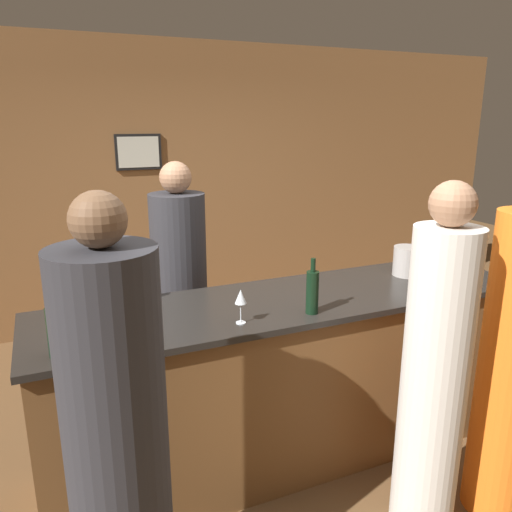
{
  "coord_description": "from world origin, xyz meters",
  "views": [
    {
      "loc": [
        -1.29,
        -2.44,
        2.06
      ],
      "look_at": [
        -0.19,
        0.1,
        1.29
      ],
      "focal_mm": 35.0,
      "sensor_mm": 36.0,
      "label": 1
    }
  ],
  "objects": [
    {
      "name": "ground_plane",
      "position": [
        0.0,
        0.0,
        0.0
      ],
      "size": [
        14.0,
        14.0,
        0.0
      ],
      "primitive_type": "plane",
      "color": "brown"
    },
    {
      "name": "back_wall",
      "position": [
        -0.0,
        2.53,
        1.4
      ],
      "size": [
        8.0,
        0.08,
        2.8
      ],
      "color": "olive",
      "rests_on": "ground_plane"
    },
    {
      "name": "bar_counter",
      "position": [
        0.0,
        0.0,
        0.52
      ],
      "size": [
        2.97,
        0.76,
        1.04
      ],
      "color": "brown",
      "rests_on": "ground_plane"
    },
    {
      "name": "bartender",
      "position": [
        -0.47,
        0.78,
        0.83
      ],
      "size": [
        0.38,
        0.38,
        1.79
      ],
      "rotation": [
        0.0,
        0.0,
        3.14
      ],
      "color": "#2D2D33",
      "rests_on": "ground_plane"
    },
    {
      "name": "guest_0",
      "position": [
        -1.13,
        -0.77,
        0.85
      ],
      "size": [
        0.38,
        0.38,
        1.84
      ],
      "color": "#2D2D33",
      "rests_on": "ground_plane"
    },
    {
      "name": "guest_1",
      "position": [
        0.35,
        -0.82,
        0.85
      ],
      "size": [
        0.31,
        0.31,
        1.8
      ],
      "color": "silver",
      "rests_on": "ground_plane"
    },
    {
      "name": "wine_bottle_0",
      "position": [
        -0.93,
        0.29,
        1.17
      ],
      "size": [
        0.08,
        0.08,
        0.3
      ],
      "color": "black",
      "rests_on": "bar_counter"
    },
    {
      "name": "wine_bottle_1",
      "position": [
        -0.01,
        -0.25,
        1.17
      ],
      "size": [
        0.07,
        0.07,
        0.31
      ],
      "color": "black",
      "rests_on": "bar_counter"
    },
    {
      "name": "wine_bottle_2",
      "position": [
        -1.3,
        -0.25,
        1.16
      ],
      "size": [
        0.07,
        0.07,
        0.3
      ],
      "color": "black",
      "rests_on": "bar_counter"
    },
    {
      "name": "ice_bucket",
      "position": [
        0.91,
        0.09,
        1.14
      ],
      "size": [
        0.19,
        0.19,
        0.2
      ],
      "color": "#9E9993",
      "rests_on": "bar_counter"
    },
    {
      "name": "wine_glass_0",
      "position": [
        -1.02,
        -0.24,
        1.16
      ],
      "size": [
        0.08,
        0.08,
        0.15
      ],
      "color": "silver",
      "rests_on": "bar_counter"
    },
    {
      "name": "wine_glass_1",
      "position": [
        -0.42,
        -0.23,
        1.18
      ],
      "size": [
        0.06,
        0.06,
        0.18
      ],
      "color": "silver",
      "rests_on": "bar_counter"
    },
    {
      "name": "wine_glass_2",
      "position": [
        1.12,
        -0.25,
        1.16
      ],
      "size": [
        0.06,
        0.06,
        0.16
      ],
      "color": "silver",
      "rests_on": "bar_counter"
    }
  ]
}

